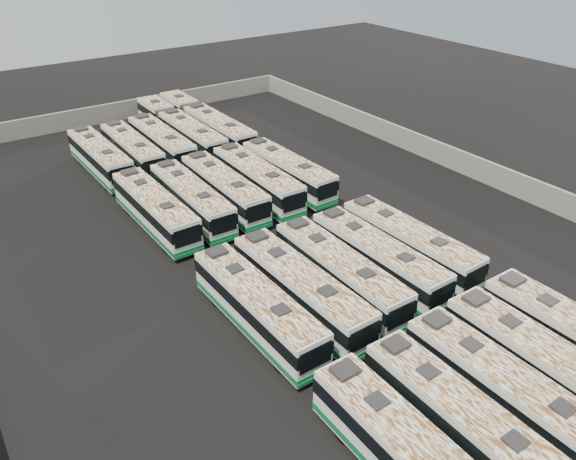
% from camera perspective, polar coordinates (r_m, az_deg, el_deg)
% --- Properties ---
extents(ground, '(140.00, 140.00, 0.00)m').
position_cam_1_polar(ground, '(42.66, -0.38, -2.01)').
color(ground, black).
rests_on(ground, ground).
extents(perimeter_wall, '(45.20, 73.20, 2.20)m').
position_cam_1_polar(perimeter_wall, '(42.08, -0.38, -0.74)').
color(perimeter_wall, slate).
rests_on(perimeter_wall, ground).
extents(bus_front_far_left, '(2.55, 11.61, 3.26)m').
position_cam_1_polar(bus_front_far_left, '(26.99, 12.66, -21.88)').
color(bus_front_far_left, silver).
rests_on(bus_front_far_left, ground).
extents(bus_front_left, '(2.50, 11.40, 3.21)m').
position_cam_1_polar(bus_front_left, '(28.89, 17.46, -18.36)').
color(bus_front_left, silver).
rests_on(bus_front_left, ground).
extents(bus_front_center, '(2.52, 11.74, 3.31)m').
position_cam_1_polar(bus_front_center, '(30.83, 21.47, -15.37)').
color(bus_front_center, silver).
rests_on(bus_front_center, ground).
extents(bus_front_right, '(2.69, 11.88, 3.34)m').
position_cam_1_polar(bus_front_right, '(32.99, 24.79, -12.72)').
color(bus_front_right, silver).
rests_on(bus_front_right, ground).
extents(bus_midfront_far_left, '(2.54, 11.59, 3.26)m').
position_cam_1_polar(bus_midfront_far_left, '(34.19, -3.14, -7.82)').
color(bus_midfront_far_left, silver).
rests_on(bus_midfront_far_left, ground).
extents(bus_midfront_left, '(2.69, 11.95, 3.36)m').
position_cam_1_polar(bus_midfront_left, '(35.47, 1.28, -6.09)').
color(bus_midfront_left, silver).
rests_on(bus_midfront_left, ground).
extents(bus_midfront_center, '(2.68, 11.70, 3.28)m').
position_cam_1_polar(bus_midfront_center, '(37.22, 5.26, -4.36)').
color(bus_midfront_center, silver).
rests_on(bus_midfront_center, ground).
extents(bus_midfront_right, '(2.60, 11.53, 3.24)m').
position_cam_1_polar(bus_midfront_right, '(39.07, 9.05, -2.86)').
color(bus_midfront_right, silver).
rests_on(bus_midfront_right, ground).
extents(bus_midfront_far_right, '(2.75, 11.63, 3.26)m').
position_cam_1_polar(bus_midfront_far_right, '(41.09, 12.20, -1.39)').
color(bus_midfront_far_right, silver).
rests_on(bus_midfront_far_right, ground).
extents(bus_midback_far_left, '(2.59, 11.68, 3.29)m').
position_cam_1_polar(bus_midback_far_left, '(45.97, -13.34, 2.04)').
color(bus_midback_far_left, silver).
rests_on(bus_midback_far_left, ground).
extents(bus_midback_left, '(2.63, 11.54, 3.24)m').
position_cam_1_polar(bus_midback_left, '(47.07, -9.77, 3.10)').
color(bus_midback_left, silver).
rests_on(bus_midback_left, ground).
extents(bus_midback_center, '(2.59, 11.60, 3.26)m').
position_cam_1_polar(bus_midback_center, '(48.42, -6.52, 4.16)').
color(bus_midback_center, silver).
rests_on(bus_midback_center, ground).
extents(bus_midback_right, '(2.75, 11.90, 3.34)m').
position_cam_1_polar(bus_midback_right, '(49.77, -3.15, 5.11)').
color(bus_midback_right, silver).
rests_on(bus_midback_right, ground).
extents(bus_midback_far_right, '(2.69, 11.57, 3.24)m').
position_cam_1_polar(bus_midback_far_right, '(51.46, -0.01, 5.97)').
color(bus_midback_far_right, silver).
rests_on(bus_midback_far_right, ground).
extents(bus_back_far_left, '(2.65, 11.63, 3.27)m').
position_cam_1_polar(bus_back_far_left, '(57.39, -18.54, 7.00)').
color(bus_back_far_left, silver).
rests_on(bus_back_far_left, ground).
extents(bus_back_left, '(2.49, 11.39, 3.20)m').
position_cam_1_polar(bus_back_left, '(58.31, -15.52, 7.80)').
color(bus_back_left, silver).
rests_on(bus_back_left, ground).
extents(bus_back_center, '(2.60, 11.78, 3.31)m').
position_cam_1_polar(bus_back_center, '(59.33, -12.70, 8.60)').
color(bus_back_center, silver).
rests_on(bus_back_center, ground).
extents(bus_back_right, '(2.58, 18.04, 3.27)m').
position_cam_1_polar(bus_back_right, '(63.19, -10.95, 10.09)').
color(bus_back_right, silver).
rests_on(bus_back_right, ground).
extents(bus_back_far_right, '(2.54, 18.48, 3.35)m').
position_cam_1_polar(bus_back_far_right, '(64.36, -8.40, 10.72)').
color(bus_back_far_right, silver).
rests_on(bus_back_far_right, ground).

